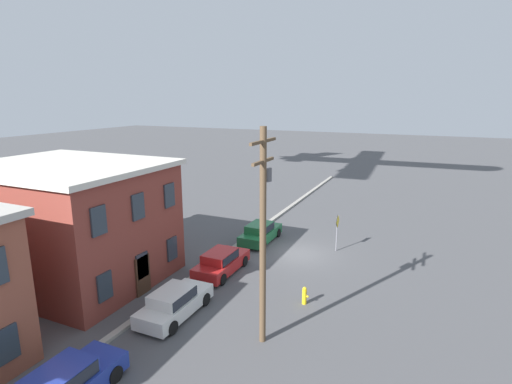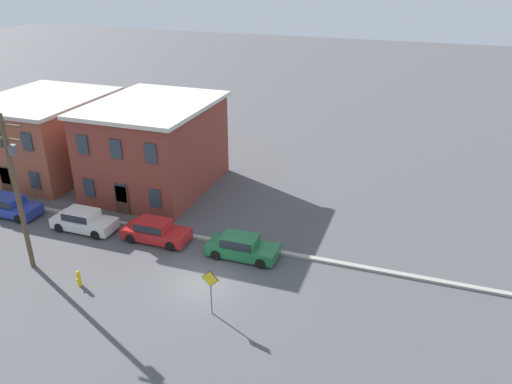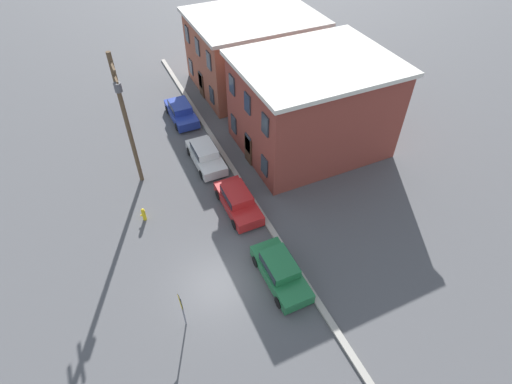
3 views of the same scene
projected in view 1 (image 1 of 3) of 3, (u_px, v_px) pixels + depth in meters
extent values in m
plane|color=#4C4C4F|center=(298.00, 253.00, 27.80)|extent=(200.00, 200.00, 0.00)
cube|color=#9E998E|center=(241.00, 243.00, 29.58)|extent=(56.00, 0.36, 0.16)
cube|color=#2D3842|center=(7.00, 345.00, 14.95)|extent=(0.90, 0.10, 1.40)
cube|color=brown|center=(70.00, 224.00, 23.40)|extent=(8.18, 10.19, 6.66)
cube|color=silver|center=(64.00, 166.00, 22.60)|extent=(8.68, 10.69, 0.30)
cube|color=#2D3842|center=(105.00, 287.00, 19.30)|extent=(0.90, 0.10, 1.40)
cube|color=#2D3842|center=(99.00, 221.00, 18.53)|extent=(0.90, 0.10, 1.40)
cube|color=#2D3842|center=(142.00, 266.00, 21.72)|extent=(0.90, 0.10, 1.40)
cube|color=#2D3842|center=(138.00, 207.00, 20.95)|extent=(0.90, 0.10, 1.40)
cube|color=#2D3842|center=(172.00, 249.00, 24.14)|extent=(0.90, 0.10, 1.40)
cube|color=#2D3842|center=(169.00, 195.00, 23.37)|extent=(0.90, 0.10, 1.40)
cube|color=#472D1E|center=(143.00, 275.00, 21.85)|extent=(1.10, 0.10, 2.20)
cube|color=#233899|center=(60.00, 376.00, 13.83)|extent=(2.20, 1.51, 0.55)
cube|color=#1E232D|center=(60.00, 376.00, 13.83)|extent=(2.02, 1.58, 0.48)
cylinder|color=black|center=(82.00, 363.00, 15.82)|extent=(0.66, 0.22, 0.66)
cylinder|color=black|center=(115.00, 374.00, 15.14)|extent=(0.66, 0.22, 0.66)
cube|color=silver|center=(175.00, 305.00, 19.81)|extent=(4.40, 1.80, 0.70)
cube|color=silver|center=(172.00, 295.00, 19.48)|extent=(2.20, 1.51, 0.55)
cube|color=#1E232D|center=(172.00, 295.00, 19.48)|extent=(2.02, 1.58, 0.48)
cylinder|color=black|center=(178.00, 293.00, 21.48)|extent=(0.66, 0.22, 0.66)
cylinder|color=black|center=(205.00, 299.00, 20.80)|extent=(0.66, 0.22, 0.66)
cylinder|color=black|center=(143.00, 319.00, 18.91)|extent=(0.66, 0.22, 0.66)
cylinder|color=black|center=(172.00, 328.00, 18.23)|extent=(0.66, 0.22, 0.66)
cube|color=#B21E1E|center=(222.00, 264.00, 24.68)|extent=(4.40, 1.80, 0.70)
cube|color=#B21E1E|center=(220.00, 256.00, 24.36)|extent=(2.20, 1.51, 0.55)
cube|color=#1E232D|center=(220.00, 256.00, 24.36)|extent=(2.02, 1.58, 0.48)
cylinder|color=black|center=(221.00, 257.00, 26.36)|extent=(0.66, 0.22, 0.66)
cylinder|color=black|center=(244.00, 261.00, 25.67)|extent=(0.66, 0.22, 0.66)
cylinder|color=black|center=(197.00, 274.00, 23.78)|extent=(0.66, 0.22, 0.66)
cylinder|color=black|center=(222.00, 279.00, 23.10)|extent=(0.66, 0.22, 0.66)
cube|color=#1E6638|center=(261.00, 234.00, 30.05)|extent=(4.40, 1.80, 0.70)
cube|color=#1E6638|center=(260.00, 227.00, 29.72)|extent=(2.20, 1.51, 0.55)
cube|color=#1E232D|center=(260.00, 227.00, 29.72)|extent=(2.02, 1.58, 0.48)
cylinder|color=black|center=(258.00, 230.00, 31.72)|extent=(0.66, 0.22, 0.66)
cylinder|color=black|center=(278.00, 233.00, 31.04)|extent=(0.66, 0.22, 0.66)
cylinder|color=black|center=(242.00, 241.00, 29.15)|extent=(0.66, 0.22, 0.66)
cylinder|color=black|center=(263.00, 245.00, 28.46)|extent=(0.66, 0.22, 0.66)
cylinder|color=slate|center=(337.00, 234.00, 27.97)|extent=(0.08, 0.08, 2.49)
cube|color=yellow|center=(338.00, 222.00, 27.75)|extent=(0.88, 0.03, 0.88)
cube|color=black|center=(338.00, 222.00, 27.75)|extent=(0.96, 0.02, 0.96)
cylinder|color=brown|center=(263.00, 240.00, 16.73)|extent=(0.28, 0.28, 9.49)
cube|color=brown|center=(263.00, 141.00, 15.77)|extent=(2.40, 0.12, 0.12)
cube|color=brown|center=(263.00, 161.00, 15.96)|extent=(2.00, 0.12, 0.12)
cylinder|color=#515156|center=(266.00, 175.00, 16.40)|extent=(0.44, 0.44, 0.55)
cylinder|color=yellow|center=(304.00, 297.00, 20.91)|extent=(0.24, 0.24, 0.80)
sphere|color=yellow|center=(305.00, 289.00, 20.80)|extent=(0.22, 0.22, 0.22)
cylinder|color=yellow|center=(307.00, 297.00, 20.83)|extent=(0.10, 0.12, 0.10)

